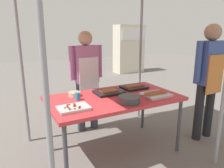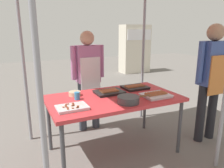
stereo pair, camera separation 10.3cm
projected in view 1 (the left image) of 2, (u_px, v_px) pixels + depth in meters
name	position (u px, v px, depth m)	size (l,w,h in m)	color
ground_plane	(114.00, 151.00, 2.82)	(18.00, 18.00, 0.00)	#66605B
stall_table	(114.00, 101.00, 2.65)	(1.60, 0.90, 0.75)	#C63338
tray_grilled_sausages	(109.00, 92.00, 2.76)	(0.37, 0.27, 0.05)	black
tray_meat_skewers	(74.00, 108.00, 2.20)	(0.32, 0.23, 0.04)	silver
tray_pork_links	(156.00, 94.00, 2.65)	(0.33, 0.27, 0.06)	silver
tray_spring_rolls	(134.00, 87.00, 3.00)	(0.34, 0.27, 0.05)	black
cooking_wok	(129.00, 99.00, 2.41)	(0.41, 0.25, 0.08)	#38383A
condiment_bowl	(74.00, 94.00, 2.65)	(0.15, 0.15, 0.05)	#BFB28C
drink_cup_near_edge	(77.00, 96.00, 2.50)	(0.06, 0.06, 0.09)	#338CBF
vendor_woman	(86.00, 74.00, 3.23)	(0.52, 0.23, 1.54)	#333842
customer_nearby	(208.00, 73.00, 2.94)	(0.52, 0.23, 1.63)	black
neighbor_stall_left	(129.00, 49.00, 7.82)	(1.05, 0.58, 1.72)	beige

